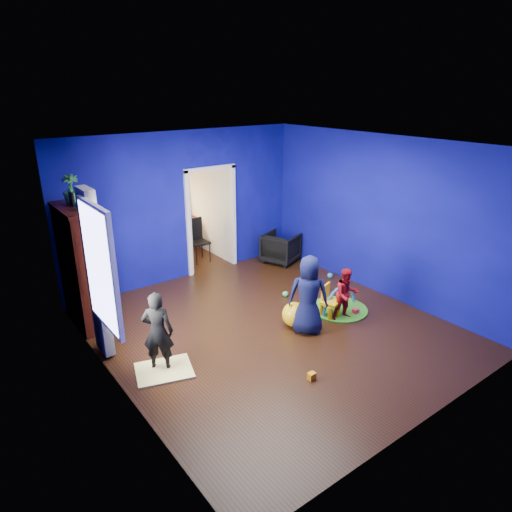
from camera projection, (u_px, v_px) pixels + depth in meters
floor at (271, 329)px, 7.33m from camera, size 5.00×5.50×0.01m
ceiling at (273, 145)px, 6.31m from camera, size 5.00×5.50×0.01m
wall_back at (184, 207)px, 8.88m from camera, size 5.00×0.02×2.90m
wall_front at (437, 313)px, 4.76m from camera, size 5.00×0.02×2.90m
wall_left at (108, 285)px, 5.42m from camera, size 0.02×5.50×2.90m
wall_right at (380, 217)px, 8.22m from camera, size 0.02×5.50×2.90m
alcove at (190, 204)px, 9.95m from camera, size 1.00×1.75×2.50m
armchair at (281, 248)px, 10.00m from camera, size 0.93×0.92×0.65m
child_black at (158, 332)px, 6.12m from camera, size 0.50×0.48×1.15m
child_navy at (309, 295)px, 7.05m from camera, size 0.73×0.72×1.27m
toddler_red at (346, 294)px, 7.49m from camera, size 0.53×0.47×0.90m
vase at (82, 203)px, 6.63m from camera, size 0.23×0.23×0.22m
potted_plant at (71, 189)px, 6.98m from camera, size 0.30×0.30×0.45m
tv_armoire at (86, 266)px, 7.24m from camera, size 0.58×1.14×1.96m
crt_tv at (88, 263)px, 7.25m from camera, size 0.46×0.70×0.54m
yellow_blanket at (164, 370)px, 6.24m from camera, size 0.89×0.79×0.03m
hopper_ball at (295, 315)px, 7.36m from camera, size 0.41×0.41×0.41m
kid_chair at (330, 303)px, 7.63m from camera, size 0.36×0.36×0.50m
play_mat at (339, 309)px, 7.95m from camera, size 0.99×0.99×0.03m
toy_arch at (339, 309)px, 7.95m from camera, size 0.88×0.13×0.88m
window_left at (99, 268)px, 5.66m from camera, size 0.03×0.95×1.55m
curtain at (96, 274)px, 6.24m from camera, size 0.14×0.42×2.40m
doorway at (211, 221)px, 9.36m from camera, size 1.16×0.10×2.10m
study_desk at (178, 235)px, 10.73m from camera, size 0.88×0.44×0.75m
desk_monitor at (174, 210)px, 10.62m from camera, size 0.40×0.05×0.32m
desk_lamp at (165, 213)px, 10.42m from camera, size 0.14×0.14×0.14m
folding_chair at (199, 242)px, 9.98m from camera, size 0.40×0.40×0.92m
book_shelf at (172, 164)px, 10.23m from camera, size 0.88×0.24×0.04m
toy_0 at (356, 312)px, 7.78m from camera, size 0.10×0.08×0.10m
toy_1 at (330, 275)px, 9.25m from camera, size 0.11×0.11×0.11m
toy_2 at (312, 376)px, 6.06m from camera, size 0.10×0.08×0.10m
toy_3 at (285, 294)px, 8.43m from camera, size 0.11×0.11×0.11m
toy_4 at (308, 304)px, 8.06m from camera, size 0.10×0.08×0.10m
toy_5 at (313, 328)px, 7.24m from camera, size 0.10×0.08×0.10m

